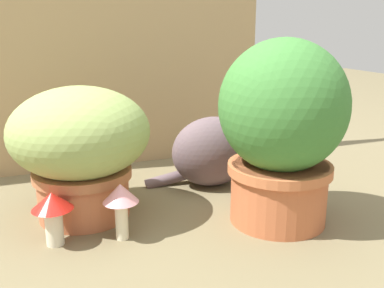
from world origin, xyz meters
TOP-DOWN VIEW (x-y plane):
  - ground_plane at (0.00, 0.00)m, footprint 6.00×6.00m
  - cardboard_backdrop at (-0.04, 0.53)m, footprint 1.03×0.03m
  - grass_planter at (-0.25, 0.11)m, footprint 0.36×0.36m
  - leafy_planter at (0.22, -0.10)m, footprint 0.32×0.32m
  - cat at (0.18, 0.20)m, footprint 0.38×0.18m
  - mushroom_ornament_red at (-0.34, -0.03)m, footprint 0.10×0.10m
  - mushroom_ornament_pink at (-0.19, -0.06)m, footprint 0.09×0.09m

SIDE VIEW (x-z plane):
  - ground_plane at x=0.00m, z-range 0.00..0.00m
  - mushroom_ornament_red at x=-0.34m, z-range 0.03..0.15m
  - mushroom_ornament_pink at x=-0.19m, z-range 0.03..0.17m
  - cat at x=0.18m, z-range -0.04..0.28m
  - grass_planter at x=-0.25m, z-range 0.02..0.37m
  - leafy_planter at x=0.22m, z-range 0.02..0.48m
  - cardboard_backdrop at x=-0.04m, z-range 0.00..1.00m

